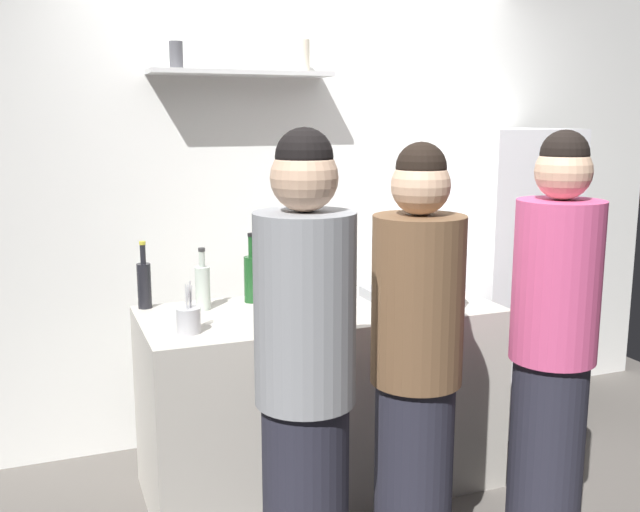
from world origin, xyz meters
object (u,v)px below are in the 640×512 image
wine_bottle_dark_glass (144,283)px  wine_bottle_green_glass (252,277)px  water_bottle_plastic (454,288)px  person_brown_jacket (416,371)px  refrigerator (504,278)px  person_grey_hoodie (305,388)px  wine_bottle_pale_glass (203,286)px  person_pink_top (552,348)px  baking_pan (400,293)px  utensil_holder (189,320)px

wine_bottle_dark_glass → wine_bottle_green_glass: bearing=-8.1°
water_bottle_plastic → person_brown_jacket: bearing=-132.2°
refrigerator → person_grey_hoodie: bearing=-143.3°
wine_bottle_pale_glass → person_pink_top: (1.19, -0.99, -0.14)m
person_grey_hoodie → wine_bottle_dark_glass: bearing=-107.0°
baking_pan → person_brown_jacket: person_brown_jacket is taller
person_pink_top → person_grey_hoodie: (-1.08, -0.08, 0.01)m
person_brown_jacket → water_bottle_plastic: bearing=125.7°
person_grey_hoodie → utensil_holder: bearing=-104.7°
baking_pan → person_brown_jacket: size_ratio=0.20×
utensil_holder → wine_bottle_pale_glass: bearing=68.6°
wine_bottle_green_glass → person_pink_top: 1.41m
wine_bottle_pale_glass → person_brown_jacket: bearing=-58.6°
baking_pan → person_brown_jacket: bearing=-113.6°
person_brown_jacket → person_grey_hoodie: (-0.47, -0.10, 0.03)m
utensil_holder → water_bottle_plastic: size_ratio=0.89×
wine_bottle_green_glass → person_grey_hoodie: person_grey_hoodie is taller
person_grey_hoodie → person_brown_jacket: bearing=157.3°
baking_pan → utensil_holder: bearing=-169.1°
wine_bottle_dark_glass → water_bottle_plastic: wine_bottle_dark_glass is taller
wine_bottle_dark_glass → water_bottle_plastic: (1.32, -0.56, -0.01)m
utensil_holder → wine_bottle_pale_glass: 0.38m
water_bottle_plastic → baking_pan: bearing=112.6°
person_brown_jacket → refrigerator: bearing=121.7°
water_bottle_plastic → utensil_holder: bearing=176.0°
water_bottle_plastic → refrigerator: bearing=40.8°
refrigerator → wine_bottle_dark_glass: 2.04m
utensil_holder → wine_bottle_green_glass: 0.56m
baking_pan → wine_bottle_green_glass: 0.73m
baking_pan → wine_bottle_dark_glass: wine_bottle_dark_glass is taller
utensil_holder → person_brown_jacket: person_brown_jacket is taller
baking_pan → person_grey_hoodie: person_grey_hoodie is taller
person_grey_hoodie → baking_pan: bearing=-166.1°
wine_bottle_pale_glass → refrigerator: bearing=5.8°
person_pink_top → person_grey_hoodie: person_grey_hoodie is taller
utensil_holder → person_brown_jacket: size_ratio=0.13×
wine_bottle_pale_glass → wine_bottle_dark_glass: size_ratio=0.92×
person_brown_jacket → person_pink_top: (0.60, -0.02, 0.02)m
refrigerator → water_bottle_plastic: refrigerator is taller
wine_bottle_green_glass → water_bottle_plastic: size_ratio=1.38×
utensil_holder → person_brown_jacket: 0.96m
wine_bottle_green_glass → person_pink_top: (0.94, -1.04, -0.15)m
refrigerator → utensil_holder: refrigerator is taller
water_bottle_plastic → person_pink_top: bearing=-77.9°
wine_bottle_pale_glass → water_bottle_plastic: bearing=-21.9°
wine_bottle_pale_glass → person_grey_hoodie: (0.12, -1.06, -0.13)m
utensil_holder → person_grey_hoodie: person_grey_hoodie is taller
refrigerator → utensil_holder: bearing=-164.7°
utensil_holder → wine_bottle_dark_glass: 0.49m
wine_bottle_dark_glass → person_brown_jacket: 1.39m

